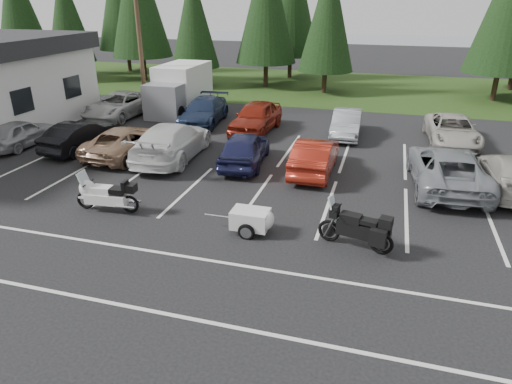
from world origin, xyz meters
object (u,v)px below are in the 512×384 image
object	(u,v)px
car_near_3	(172,141)
cargo_trailer	(250,221)
car_far_0	(119,105)
car_far_3	(346,124)
touring_motorcycle	(106,192)
car_near_5	(315,156)
car_near_4	(245,148)
car_near_7	(511,174)
car_far_4	(452,130)
utility_pole	(139,35)
car_near_1	(81,136)
car_near_6	(447,168)
car_near_2	(127,141)
car_far_2	(256,117)
adventure_motorcycle	(356,224)
car_near_0	(20,133)
box_truck	(177,90)
car_far_1	(204,111)

from	to	relation	value
car_near_3	cargo_trailer	xyz separation A→B (m)	(5.51, -5.85, -0.43)
car_far_0	car_far_3	size ratio (longest dim) A/B	1.29
car_near_3	touring_motorcycle	xyz separation A→B (m)	(0.26, -5.73, -0.11)
car_far_0	car_near_5	bearing A→B (deg)	-22.72
car_near_4	car_far_0	size ratio (longest dim) A/B	0.82
car_near_7	car_far_4	distance (m)	6.08
utility_pole	car_far_0	world-z (taller)	utility_pole
car_near_5	car_near_1	bearing A→B (deg)	0.41
car_near_3	car_near_6	world-z (taller)	car_near_3
car_near_2	car_far_3	xyz separation A→B (m)	(9.51, 6.05, 0.00)
car_near_2	car_far_2	xyz separation A→B (m)	(4.65, 5.58, 0.13)
car_far_2	adventure_motorcycle	bearing A→B (deg)	-57.50
car_far_4	touring_motorcycle	bearing A→B (deg)	-139.95
car_near_0	car_far_0	size ratio (longest dim) A/B	0.74
utility_pole	car_near_6	bearing A→B (deg)	-24.34
car_near_3	car_near_7	bearing A→B (deg)	176.70
utility_pole	car_far_0	distance (m)	4.35
car_near_7	car_near_3	bearing A→B (deg)	0.45
car_near_4	car_near_7	size ratio (longest dim) A/B	0.90
car_near_0	adventure_motorcycle	world-z (taller)	adventure_motorcycle
car_near_6	cargo_trailer	xyz separation A→B (m)	(-6.25, -5.70, -0.39)
utility_pole	car_near_2	size ratio (longest dim) A/B	1.83
car_near_0	car_near_1	world-z (taller)	car_near_1
car_near_1	car_near_2	xyz separation A→B (m)	(2.57, -0.10, -0.02)
car_far_2	cargo_trailer	size ratio (longest dim) A/B	2.81
car_far_4	utility_pole	bearing A→B (deg)	170.97
car_near_7	adventure_motorcycle	distance (m)	8.01
box_truck	car_near_4	world-z (taller)	box_truck
car_far_0	cargo_trailer	distance (m)	17.02
car_near_7	car_far_1	size ratio (longest dim) A/B	0.97
box_truck	car_far_4	size ratio (longest dim) A/B	1.12
box_truck	car_near_1	world-z (taller)	box_truck
car_far_0	car_near_6	bearing A→B (deg)	-16.70
car_near_3	car_far_4	distance (m)	13.90
utility_pole	car_far_4	distance (m)	18.64
car_far_4	touring_motorcycle	world-z (taller)	touring_motorcycle
car_far_0	car_far_1	bearing A→B (deg)	2.44
car_near_1	car_far_0	size ratio (longest dim) A/B	0.80
cargo_trailer	car_near_7	bearing A→B (deg)	34.81
cargo_trailer	car_near_2	bearing A→B (deg)	143.63
car_near_6	car_far_0	world-z (taller)	car_near_6
utility_pole	car_far_2	distance (m)	9.20
box_truck	car_near_7	bearing A→B (deg)	-24.60
car_near_4	car_near_5	bearing A→B (deg)	172.33
car_near_5	car_far_2	size ratio (longest dim) A/B	0.92
utility_pole	car_far_2	size ratio (longest dim) A/B	1.88
car_near_0	car_near_2	world-z (taller)	car_near_2
utility_pole	touring_motorcycle	xyz separation A→B (m)	(5.86, -13.43, -3.99)
car_far_3	car_near_5	bearing A→B (deg)	-99.01
car_near_3	car_far_1	bearing A→B (deg)	-84.91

